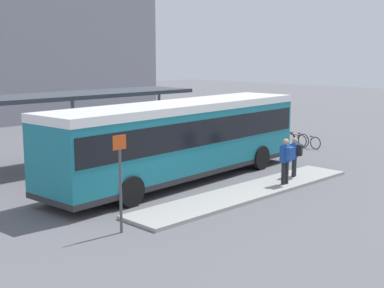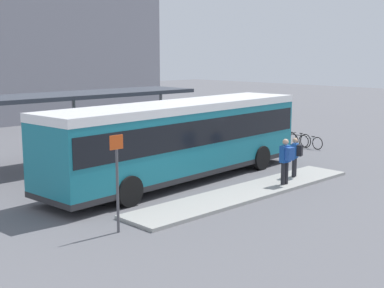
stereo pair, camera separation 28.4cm
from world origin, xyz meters
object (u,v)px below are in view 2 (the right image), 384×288
at_px(platform_sign, 117,179).
at_px(pedestrian_companion, 296,155).
at_px(bicycle_red, 286,139).
at_px(potted_planter_near_shelter, 123,153).
at_px(bicycle_black, 298,139).
at_px(bicycle_white, 310,142).
at_px(city_bus, 181,135).
at_px(pedestrian_waiting, 286,159).

bearing_deg(platform_sign, pedestrian_companion, 1.53).
distance_m(bicycle_red, platform_sign, 16.53).
xyz_separation_m(pedestrian_companion, platform_sign, (-8.96, -0.24, 0.53)).
height_order(pedestrian_companion, platform_sign, platform_sign).
height_order(bicycle_red, potted_planter_near_shelter, potted_planter_near_shelter).
bearing_deg(bicycle_black, platform_sign, 114.28).
height_order(bicycle_black, potted_planter_near_shelter, potted_planter_near_shelter).
bearing_deg(bicycle_white, potted_planter_near_shelter, 79.01).
bearing_deg(city_bus, bicycle_white, -1.05).
height_order(city_bus, pedestrian_companion, city_bus).
distance_m(city_bus, pedestrian_companion, 4.67).
height_order(city_bus, potted_planter_near_shelter, city_bus).
distance_m(bicycle_white, bicycle_red, 1.62).
bearing_deg(platform_sign, bicycle_white, 13.95).
bearing_deg(potted_planter_near_shelter, city_bus, -84.59).
bearing_deg(pedestrian_companion, platform_sign, 71.82).
height_order(bicycle_white, platform_sign, platform_sign).
height_order(pedestrian_companion, bicycle_white, pedestrian_companion).
bearing_deg(bicycle_red, pedestrian_companion, 126.02).
bearing_deg(pedestrian_companion, bicycle_red, -71.21).
height_order(city_bus, bicycle_black, city_bus).
bearing_deg(bicycle_red, pedestrian_waiting, 123.40).
relative_size(bicycle_black, bicycle_red, 1.11).
bearing_deg(bicycle_white, city_bus, 97.49).
relative_size(bicycle_red, platform_sign, 0.57).
bearing_deg(bicycle_black, city_bus, 105.17).
bearing_deg(city_bus, potted_planter_near_shelter, 91.36).
bearing_deg(bicycle_white, pedestrian_waiting, 121.94).
xyz_separation_m(pedestrian_waiting, bicycle_red, (7.93, 5.73, -0.77)).
bearing_deg(bicycle_red, city_bus, 99.64).
relative_size(pedestrian_companion, bicycle_red, 0.99).
relative_size(pedestrian_waiting, bicycle_red, 1.09).
xyz_separation_m(pedestrian_companion, bicycle_red, (6.59, 5.25, -0.68)).
bearing_deg(bicycle_white, bicycle_red, 4.12).
bearing_deg(platform_sign, potted_planter_near_shelter, 51.99).
relative_size(pedestrian_waiting, platform_sign, 0.62).
xyz_separation_m(bicycle_white, bicycle_red, (0.01, 1.62, 0.00)).
xyz_separation_m(bicycle_black, platform_sign, (-15.59, -4.67, 1.17)).
bearing_deg(bicycle_red, bicycle_white, 177.14).
bearing_deg(city_bus, bicycle_red, 8.08).
bearing_deg(platform_sign, pedestrian_waiting, -1.88).
distance_m(pedestrian_companion, bicycle_black, 8.01).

